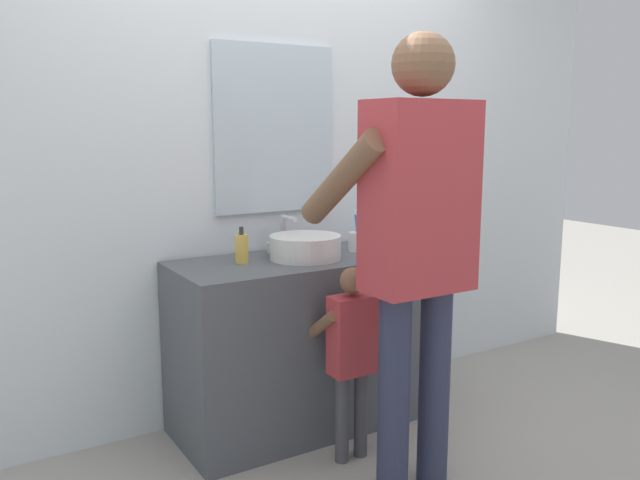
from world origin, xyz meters
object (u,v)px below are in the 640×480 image
(toothbrush_cup, at_px, (356,240))
(adult_parent, at_px, (416,226))
(child_toddler, at_px, (351,346))
(soap_bottle, at_px, (242,248))

(toothbrush_cup, xyz_separation_m, adult_parent, (-0.22, -0.72, 0.18))
(toothbrush_cup, relative_size, adult_parent, 0.12)
(adult_parent, bearing_deg, child_toddler, 104.40)
(child_toddler, bearing_deg, soap_bottle, 123.31)
(soap_bottle, height_order, child_toddler, soap_bottle)
(soap_bottle, xyz_separation_m, adult_parent, (0.37, -0.75, 0.17))
(toothbrush_cup, distance_m, child_toddler, 0.63)
(child_toddler, xyz_separation_m, adult_parent, (0.08, -0.31, 0.55))
(child_toddler, relative_size, adult_parent, 0.48)
(toothbrush_cup, height_order, soap_bottle, toothbrush_cup)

